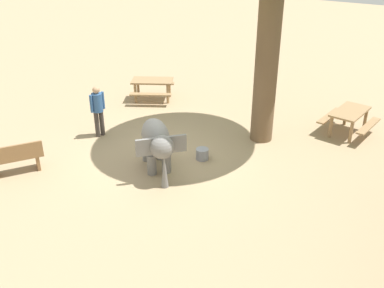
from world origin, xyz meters
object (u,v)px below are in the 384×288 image
wooden_bench (16,158)px  feed_bucket (202,154)px  picnic_table_far (349,116)px  picnic_table_near (152,85)px  person_handler (98,108)px  elephant (157,141)px

wooden_bench → feed_bucket: wooden_bench is taller
picnic_table_far → picnic_table_near: bearing=-75.8°
person_handler → picnic_table_far: bearing=46.4°
elephant → picnic_table_near: bearing=170.8°
elephant → person_handler: size_ratio=1.12×
elephant → picnic_table_far: 6.26m
picnic_table_near → picnic_table_far: 7.04m
person_handler → feed_bucket: bearing=19.4°
person_handler → wooden_bench: person_handler is taller
wooden_bench → picnic_table_near: (-6.28, -0.07, 0.12)m
picnic_table_near → person_handler: bearing=-111.5°
person_handler → feed_bucket: (-0.31, 3.50, -0.79)m
wooden_bench → feed_bucket: (-3.20, 3.82, -0.31)m
wooden_bench → picnic_table_near: wooden_bench is taller
wooden_bench → feed_bucket: 5.00m
person_handler → wooden_bench: (2.89, -0.32, -0.48)m
picnic_table_near → picnic_table_far: same height
person_handler → picnic_table_near: size_ratio=0.80×
person_handler → picnic_table_far: (-4.12, 6.61, -0.36)m
person_handler → picnic_table_far: size_ratio=0.96×
elephant → picnic_table_near: size_ratio=0.89×
elephant → picnic_table_far: bearing=96.0°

